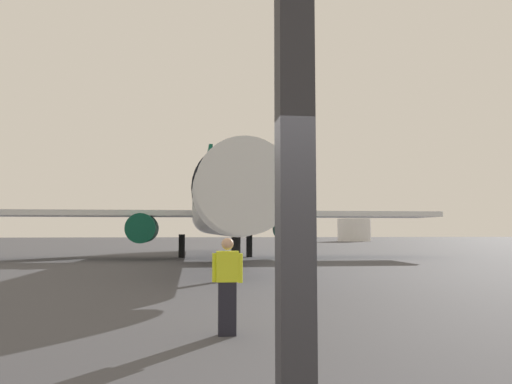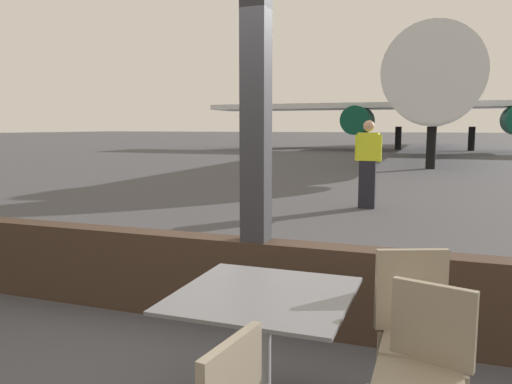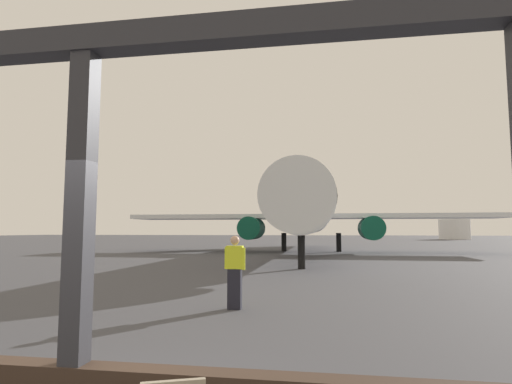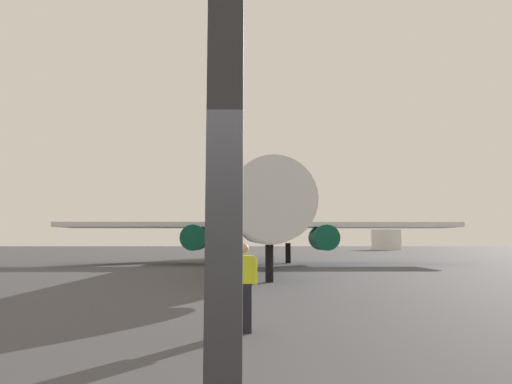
{
  "view_description": "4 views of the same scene",
  "coord_description": "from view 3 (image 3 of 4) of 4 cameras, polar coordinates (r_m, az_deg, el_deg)",
  "views": [
    {
      "loc": [
        -0.58,
        -2.81,
        1.86
      ],
      "look_at": [
        1.66,
        14.83,
        3.24
      ],
      "focal_mm": 35.48,
      "sensor_mm": 36.0,
      "label": 1
    },
    {
      "loc": [
        1.34,
        -3.72,
        1.61
      ],
      "look_at": [
        0.05,
        -0.13,
        1.12
      ],
      "focal_mm": 35.25,
      "sensor_mm": 36.0,
      "label": 2
    },
    {
      "loc": [
        2.17,
        -3.42,
        1.88
      ],
      "look_at": [
        -0.77,
        14.69,
        3.58
      ],
      "focal_mm": 28.87,
      "sensor_mm": 36.0,
      "label": 3
    },
    {
      "loc": [
        0.12,
        -2.41,
        1.79
      ],
      "look_at": [
        0.56,
        17.6,
        4.05
      ],
      "focal_mm": 30.54,
      "sensor_mm": 36.0,
      "label": 4
    }
  ],
  "objects": [
    {
      "name": "window_frame",
      "position": [
        4.09,
        -23.58,
        -13.0
      ],
      "size": [
        7.72,
        0.24,
        3.76
      ],
      "color": "#38281E",
      "rests_on": "ground"
    },
    {
      "name": "fuel_storage_tank",
      "position": [
        94.15,
        25.8,
        -4.67
      ],
      "size": [
        6.05,
        6.05,
        4.11
      ],
      "primitive_type": "cylinder",
      "color": "white",
      "rests_on": "ground"
    },
    {
      "name": "airplane",
      "position": [
        34.4,
        7.47,
        -2.86
      ],
      "size": [
        31.12,
        35.51,
        10.05
      ],
      "color": "silver",
      "rests_on": "ground"
    },
    {
      "name": "ground_crew_worker",
      "position": [
        10.06,
        -2.97,
        -10.86
      ],
      "size": [
        0.54,
        0.25,
        1.74
      ],
      "color": "black",
      "rests_on": "ground"
    },
    {
      "name": "ground_plane",
      "position": [
        43.51,
        6.4,
        -7.75
      ],
      "size": [
        220.0,
        220.0,
        0.0
      ],
      "primitive_type": "plane",
      "color": "#424247"
    }
  ]
}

